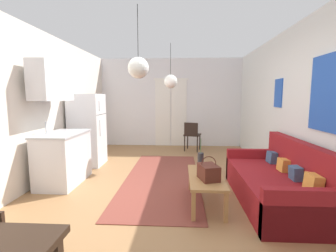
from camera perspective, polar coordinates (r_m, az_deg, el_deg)
ground_plane at (r=3.84m, az=-1.94°, el=-16.81°), size 4.84×7.98×0.10m
wall_back at (r=7.24m, az=0.67°, el=5.61°), size 4.44×0.13×2.66m
wall_right at (r=3.95m, az=31.15°, el=3.58°), size 0.12×7.58×2.66m
wall_left at (r=4.29m, az=-32.30°, el=3.67°), size 0.12×7.58×2.66m
area_rug at (r=4.45m, az=-1.41°, el=-12.59°), size 1.33×3.24×0.01m
couch at (r=3.79m, az=25.15°, el=-12.60°), size 0.90×1.95×0.89m
coffee_table at (r=3.40m, az=9.17°, el=-12.71°), size 0.47×1.04×0.41m
bamboo_vase at (r=3.67m, az=7.92°, el=-8.31°), size 0.09×0.09×0.46m
handbag at (r=3.21m, az=9.83°, el=-10.94°), size 0.30×0.35×0.32m
refrigerator at (r=5.46m, az=-18.98°, el=-0.88°), size 0.67×0.64×1.57m
kitchen_counter at (r=4.45m, az=-24.67°, el=-2.79°), size 0.62×1.04×2.08m
accent_chair at (r=6.56m, az=5.84°, el=-1.98°), size 0.51×0.50×0.81m
pendant_lamp_near at (r=3.14m, az=-7.24°, el=13.87°), size 0.27×0.27×0.92m
pendant_lamp_far at (r=5.22m, az=0.63°, el=10.78°), size 0.30×0.30×0.97m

